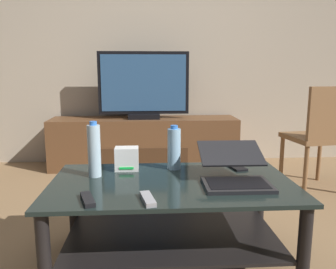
{
  "coord_description": "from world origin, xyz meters",
  "views": [
    {
      "loc": [
        -0.15,
        -1.7,
        1.02
      ],
      "look_at": [
        -0.01,
        0.49,
        0.61
      ],
      "focal_mm": 36.98,
      "sensor_mm": 36.0,
      "label": 1
    }
  ],
  "objects_px": {
    "television": "(144,87)",
    "water_bottle_near": "(174,148)",
    "router_box": "(127,159)",
    "cell_phone": "(237,167)",
    "dining_chair": "(321,133)",
    "laptop": "(234,171)",
    "coffee_table": "(172,207)",
    "water_bottle_far": "(94,150)",
    "media_cabinet": "(144,143)",
    "soundbar_remote": "(88,199)",
    "tv_remote": "(148,199)"
  },
  "relations": [
    {
      "from": "tv_remote",
      "to": "router_box",
      "type": "bearing_deg",
      "value": 92.32
    },
    {
      "from": "router_box",
      "to": "cell_phone",
      "type": "height_order",
      "value": "router_box"
    },
    {
      "from": "laptop",
      "to": "tv_remote",
      "type": "relative_size",
      "value": 2.48
    },
    {
      "from": "water_bottle_far",
      "to": "cell_phone",
      "type": "distance_m",
      "value": 0.82
    },
    {
      "from": "coffee_table",
      "to": "water_bottle_far",
      "type": "bearing_deg",
      "value": 164.68
    },
    {
      "from": "dining_chair",
      "to": "laptop",
      "type": "relative_size",
      "value": 2.25
    },
    {
      "from": "dining_chair",
      "to": "soundbar_remote",
      "type": "relative_size",
      "value": 5.58
    },
    {
      "from": "water_bottle_near",
      "to": "soundbar_remote",
      "type": "distance_m",
      "value": 0.64
    },
    {
      "from": "television",
      "to": "cell_phone",
      "type": "distance_m",
      "value": 1.79
    },
    {
      "from": "cell_phone",
      "to": "dining_chair",
      "type": "bearing_deg",
      "value": 28.08
    },
    {
      "from": "router_box",
      "to": "water_bottle_near",
      "type": "bearing_deg",
      "value": 0.98
    },
    {
      "from": "coffee_table",
      "to": "water_bottle_near",
      "type": "xyz_separation_m",
      "value": [
        0.03,
        0.23,
        0.26
      ]
    },
    {
      "from": "soundbar_remote",
      "to": "water_bottle_near",
      "type": "bearing_deg",
      "value": 31.48
    },
    {
      "from": "laptop",
      "to": "water_bottle_near",
      "type": "bearing_deg",
      "value": 137.09
    },
    {
      "from": "router_box",
      "to": "soundbar_remote",
      "type": "distance_m",
      "value": 0.5
    },
    {
      "from": "media_cabinet",
      "to": "cell_phone",
      "type": "relative_size",
      "value": 13.84
    },
    {
      "from": "dining_chair",
      "to": "router_box",
      "type": "xyz_separation_m",
      "value": [
        -1.56,
        -0.82,
        0.02
      ]
    },
    {
      "from": "dining_chair",
      "to": "water_bottle_far",
      "type": "xyz_separation_m",
      "value": [
        -1.72,
        -0.93,
        0.09
      ]
    },
    {
      "from": "television",
      "to": "soundbar_remote",
      "type": "height_order",
      "value": "television"
    },
    {
      "from": "media_cabinet",
      "to": "dining_chair",
      "type": "relative_size",
      "value": 2.17
    },
    {
      "from": "dining_chair",
      "to": "router_box",
      "type": "relative_size",
      "value": 6.79
    },
    {
      "from": "coffee_table",
      "to": "water_bottle_far",
      "type": "height_order",
      "value": "water_bottle_far"
    },
    {
      "from": "dining_chair",
      "to": "router_box",
      "type": "height_order",
      "value": "dining_chair"
    },
    {
      "from": "television",
      "to": "water_bottle_far",
      "type": "height_order",
      "value": "television"
    },
    {
      "from": "laptop",
      "to": "media_cabinet",
      "type": "bearing_deg",
      "value": 103.41
    },
    {
      "from": "television",
      "to": "tv_remote",
      "type": "relative_size",
      "value": 5.77
    },
    {
      "from": "water_bottle_near",
      "to": "coffee_table",
      "type": "bearing_deg",
      "value": -97.23
    },
    {
      "from": "router_box",
      "to": "media_cabinet",
      "type": "bearing_deg",
      "value": 86.91
    },
    {
      "from": "media_cabinet",
      "to": "router_box",
      "type": "xyz_separation_m",
      "value": [
        -0.09,
        -1.68,
        0.26
      ]
    },
    {
      "from": "tv_remote",
      "to": "dining_chair",
      "type": "bearing_deg",
      "value": 31.07
    },
    {
      "from": "laptop",
      "to": "cell_phone",
      "type": "height_order",
      "value": "laptop"
    },
    {
      "from": "dining_chair",
      "to": "laptop",
      "type": "bearing_deg",
      "value": -133.08
    },
    {
      "from": "soundbar_remote",
      "to": "coffee_table",
      "type": "bearing_deg",
      "value": 15.59
    },
    {
      "from": "dining_chair",
      "to": "water_bottle_far",
      "type": "relative_size",
      "value": 3.0
    },
    {
      "from": "router_box",
      "to": "tv_remote",
      "type": "xyz_separation_m",
      "value": [
        0.12,
        -0.49,
        -0.06
      ]
    },
    {
      "from": "media_cabinet",
      "to": "dining_chair",
      "type": "distance_m",
      "value": 1.72
    },
    {
      "from": "television",
      "to": "laptop",
      "type": "bearing_deg",
      "value": -76.44
    },
    {
      "from": "television",
      "to": "water_bottle_near",
      "type": "distance_m",
      "value": 1.69
    },
    {
      "from": "soundbar_remote",
      "to": "cell_phone",
      "type": "bearing_deg",
      "value": 13.31
    },
    {
      "from": "coffee_table",
      "to": "soundbar_remote",
      "type": "xyz_separation_m",
      "value": [
        -0.39,
        -0.25,
        0.15
      ]
    },
    {
      "from": "coffee_table",
      "to": "router_box",
      "type": "bearing_deg",
      "value": 137.29
    },
    {
      "from": "laptop",
      "to": "soundbar_remote",
      "type": "bearing_deg",
      "value": -162.73
    },
    {
      "from": "router_box",
      "to": "television",
      "type": "bearing_deg",
      "value": 86.87
    },
    {
      "from": "water_bottle_near",
      "to": "cell_phone",
      "type": "relative_size",
      "value": 1.81
    },
    {
      "from": "water_bottle_near",
      "to": "cell_phone",
      "type": "distance_m",
      "value": 0.38
    },
    {
      "from": "water_bottle_far",
      "to": "coffee_table",
      "type": "bearing_deg",
      "value": -15.32
    },
    {
      "from": "water_bottle_near",
      "to": "router_box",
      "type": "bearing_deg",
      "value": -179.02
    },
    {
      "from": "router_box",
      "to": "coffee_table",
      "type": "bearing_deg",
      "value": -42.71
    },
    {
      "from": "coffee_table",
      "to": "tv_remote",
      "type": "relative_size",
      "value": 7.72
    },
    {
      "from": "cell_phone",
      "to": "router_box",
      "type": "bearing_deg",
      "value": 165.82
    }
  ]
}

